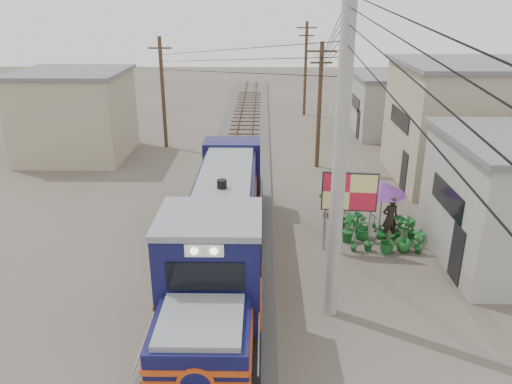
{
  "coord_description": "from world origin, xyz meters",
  "views": [
    {
      "loc": [
        1.39,
        -13.65,
        9.06
      ],
      "look_at": [
        1.12,
        4.13,
        2.2
      ],
      "focal_mm": 35.0,
      "sensor_mm": 36.0,
      "label": 1
    }
  ],
  "objects_px": {
    "market_umbrella": "(383,188)",
    "locomotive": "(222,235)",
    "billboard": "(349,194)",
    "vendor": "(390,218)"
  },
  "relations": [
    {
      "from": "market_umbrella",
      "to": "locomotive",
      "type": "bearing_deg",
      "value": -148.81
    },
    {
      "from": "billboard",
      "to": "market_umbrella",
      "type": "height_order",
      "value": "billboard"
    },
    {
      "from": "market_umbrella",
      "to": "vendor",
      "type": "height_order",
      "value": "market_umbrella"
    },
    {
      "from": "market_umbrella",
      "to": "vendor",
      "type": "relative_size",
      "value": 1.42
    },
    {
      "from": "locomotive",
      "to": "billboard",
      "type": "xyz_separation_m",
      "value": [
        4.6,
        2.09,
        0.69
      ]
    },
    {
      "from": "billboard",
      "to": "vendor",
      "type": "relative_size",
      "value": 1.73
    },
    {
      "from": "locomotive",
      "to": "market_umbrella",
      "type": "bearing_deg",
      "value": 31.19
    },
    {
      "from": "billboard",
      "to": "vendor",
      "type": "height_order",
      "value": "billboard"
    },
    {
      "from": "vendor",
      "to": "market_umbrella",
      "type": "bearing_deg",
      "value": -84.53
    },
    {
      "from": "locomotive",
      "to": "vendor",
      "type": "relative_size",
      "value": 8.19
    }
  ]
}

